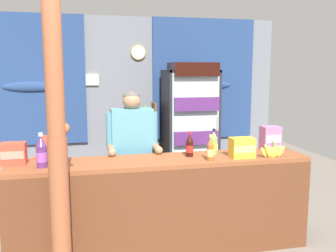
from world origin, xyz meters
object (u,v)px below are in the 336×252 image
(plastic_lawn_chair, at_px, (48,164))
(shopkeeper, at_px, (132,145))
(soda_bottle_cola, at_px, (190,146))
(banana_bunch, at_px, (273,151))
(soda_bottle_orange_soda, at_px, (63,150))
(soda_bottle_iced_tea, at_px, (210,150))
(stall_counter, at_px, (165,199))
(snack_box_choco_powder, at_px, (242,148))
(snack_box_wafer, at_px, (270,138))
(bottle_shelf_rack, at_px, (141,140))
(drink_fridge, at_px, (190,117))
(soda_bottle_lime_soda, at_px, (214,143))
(snack_box_crackers, at_px, (14,154))
(soda_bottle_grape_soda, at_px, (42,153))
(timber_post, at_px, (57,145))

(plastic_lawn_chair, xyz_separation_m, shopkeeper, (1.00, -1.28, 0.48))
(soda_bottle_cola, relative_size, banana_bunch, 0.92)
(shopkeeper, distance_m, soda_bottle_orange_soda, 0.79)
(shopkeeper, bearing_deg, soda_bottle_iced_tea, -44.44)
(stall_counter, height_order, shopkeeper, shopkeeper)
(stall_counter, relative_size, snack_box_choco_powder, 12.50)
(soda_bottle_cola, xyz_separation_m, soda_bottle_iced_tea, (0.14, -0.21, -0.00))
(snack_box_wafer, bearing_deg, bottle_shelf_rack, 115.29)
(soda_bottle_cola, distance_m, soda_bottle_iced_tea, 0.25)
(drink_fridge, relative_size, soda_bottle_lime_soda, 7.28)
(stall_counter, height_order, snack_box_crackers, snack_box_crackers)
(shopkeeper, height_order, snack_box_choco_powder, shopkeeper)
(soda_bottle_grape_soda, height_order, snack_box_wafer, soda_bottle_grape_soda)
(soda_bottle_cola, bearing_deg, snack_box_wafer, 7.74)
(drink_fridge, xyz_separation_m, bottle_shelf_rack, (-0.74, 0.29, -0.39))
(shopkeeper, bearing_deg, soda_bottle_grape_soda, -147.20)
(drink_fridge, distance_m, soda_bottle_lime_soda, 2.04)
(bottle_shelf_rack, distance_m, soda_bottle_iced_tea, 2.62)
(soda_bottle_iced_tea, height_order, snack_box_wafer, snack_box_wafer)
(stall_counter, bearing_deg, snack_box_choco_powder, -0.37)
(plastic_lawn_chair, distance_m, banana_bunch, 3.02)
(timber_post, relative_size, bottle_shelf_rack, 1.97)
(soda_bottle_lime_soda, bearing_deg, snack_box_crackers, -178.93)
(stall_counter, relative_size, soda_bottle_iced_tea, 11.58)
(soda_bottle_grape_soda, bearing_deg, plastic_lawn_chair, 94.58)
(bottle_shelf_rack, height_order, soda_bottle_cola, bottle_shelf_rack)
(bottle_shelf_rack, distance_m, snack_box_wafer, 2.51)
(stall_counter, distance_m, banana_bunch, 1.14)
(banana_bunch, bearing_deg, snack_box_choco_powder, 170.37)
(snack_box_crackers, distance_m, snack_box_wafer, 2.55)
(soda_bottle_orange_soda, distance_m, snack_box_choco_powder, 1.69)
(soda_bottle_lime_soda, bearing_deg, banana_bunch, -28.37)
(shopkeeper, relative_size, banana_bunch, 5.74)
(bottle_shelf_rack, relative_size, snack_box_choco_powder, 5.48)
(soda_bottle_iced_tea, height_order, snack_box_choco_powder, soda_bottle_iced_tea)
(shopkeeper, relative_size, soda_bottle_iced_tea, 6.27)
(soda_bottle_orange_soda, bearing_deg, soda_bottle_lime_soda, 0.48)
(bottle_shelf_rack, relative_size, soda_bottle_grape_soda, 4.07)
(shopkeeper, relative_size, soda_bottle_cola, 6.23)
(stall_counter, xyz_separation_m, snack_box_choco_powder, (0.76, -0.00, 0.45))
(soda_bottle_cola, xyz_separation_m, soda_bottle_lime_soda, (0.27, 0.06, 0.00))
(plastic_lawn_chair, height_order, soda_bottle_grape_soda, soda_bottle_grape_soda)
(bottle_shelf_rack, relative_size, soda_bottle_cola, 5.05)
(timber_post, relative_size, shopkeeper, 1.60)
(soda_bottle_cola, bearing_deg, soda_bottle_lime_soda, 12.90)
(shopkeeper, distance_m, snack_box_choco_powder, 1.15)
(snack_box_crackers, height_order, snack_box_wafer, snack_box_wafer)
(bottle_shelf_rack, bearing_deg, soda_bottle_iced_tea, -83.89)
(timber_post, height_order, soda_bottle_iced_tea, timber_post)
(soda_bottle_iced_tea, bearing_deg, snack_box_wafer, 23.06)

